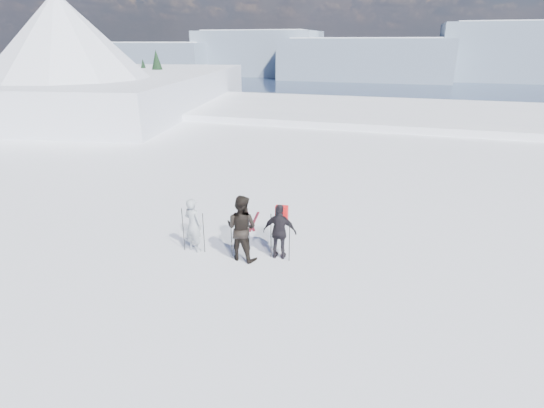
{
  "coord_description": "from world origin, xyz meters",
  "views": [
    {
      "loc": [
        1.69,
        -7.77,
        5.87
      ],
      "look_at": [
        -1.62,
        3.0,
        1.53
      ],
      "focal_mm": 28.0,
      "sensor_mm": 36.0,
      "label": 1
    }
  ],
  "objects": [
    {
      "name": "skier_grey",
      "position": [
        -3.86,
        2.42,
        0.82
      ],
      "size": [
        0.69,
        0.55,
        1.65
      ],
      "primitive_type": "imported",
      "rotation": [
        0.0,
        0.0,
        2.84
      ],
      "color": "#979FA5",
      "rests_on": "ground"
    },
    {
      "name": "skier_pack",
      "position": [
        -1.3,
        2.72,
        0.82
      ],
      "size": [
        0.99,
        0.47,
        1.64
      ],
      "primitive_type": "imported",
      "rotation": [
        0.0,
        0.0,
        3.22
      ],
      "color": "black",
      "rests_on": "ground"
    },
    {
      "name": "ski_poles",
      "position": [
        -2.49,
        2.42,
        0.65
      ],
      "size": [
        3.19,
        0.45,
        1.36
      ],
      "color": "black",
      "rests_on": "ground"
    },
    {
      "name": "far_mountain_range",
      "position": [
        29.6,
        454.78,
        -7.19
      ],
      "size": [
        770.0,
        110.0,
        53.0
      ],
      "color": "slate",
      "rests_on": "ground"
    },
    {
      "name": "skis_loose",
      "position": [
        -2.94,
        4.96,
        0.01
      ],
      "size": [
        0.88,
        1.69,
        0.03
      ],
      "color": "black",
      "rests_on": "ground"
    },
    {
      "name": "skier_dark",
      "position": [
        -2.32,
        2.36,
        0.96
      ],
      "size": [
        1.04,
        0.88,
        1.93
      ],
      "primitive_type": "imported",
      "rotation": [
        0.0,
        0.0,
        2.97
      ],
      "color": "black",
      "rests_on": "ground"
    },
    {
      "name": "backpack",
      "position": [
        -1.32,
        2.97,
        1.89
      ],
      "size": [
        0.36,
        0.22,
        0.5
      ],
      "primitive_type": "cube",
      "rotation": [
        0.0,
        0.0,
        3.22
      ],
      "color": "red",
      "rests_on": "skier_pack"
    },
    {
      "name": "near_ridge",
      "position": [
        -26.56,
        29.34,
        -3.48
      ],
      "size": [
        31.37,
        35.68,
        25.62
      ],
      "color": "white",
      "rests_on": "ground"
    },
    {
      "name": "lake_basin",
      "position": [
        0.0,
        30.0,
        -6.5
      ],
      "size": [
        820.0,
        820.0,
        71.62
      ],
      "color": "white",
      "rests_on": "ground"
    }
  ]
}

